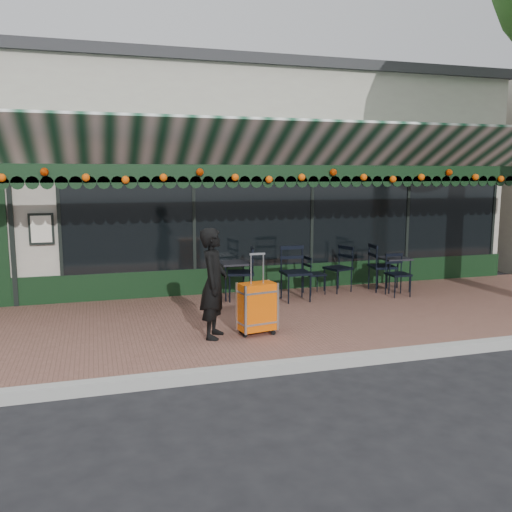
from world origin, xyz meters
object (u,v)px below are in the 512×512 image
object	(u,v)px
chair_a_left	(338,269)
chair_a_right	(382,267)
cafe_table_b	(235,266)
chair_b_left	(241,273)
chair_b_right	(314,275)
suitcase	(257,308)
cafe_table_a	(394,261)
chair_b_front	(296,273)
woman	(214,283)
chair_a_front	(398,275)

from	to	relation	value
chair_a_left	chair_a_right	world-z (taller)	chair_a_right
chair_a_left	cafe_table_b	bearing A→B (deg)	-107.93
chair_b_left	chair_b_right	bearing A→B (deg)	106.69
suitcase	chair_a_right	world-z (taller)	suitcase
cafe_table_a	chair_b_left	size ratio (longest dim) A/B	0.67
suitcase	chair_b_right	bearing A→B (deg)	40.23
chair_a_right	chair_b_front	world-z (taller)	chair_b_front
woman	chair_a_left	bearing A→B (deg)	-29.00
cafe_table_b	suitcase	bearing A→B (deg)	-96.62
suitcase	chair_b_left	world-z (taller)	suitcase
woman	cafe_table_b	size ratio (longest dim) A/B	2.29
suitcase	chair_a_front	bearing A→B (deg)	15.76
chair_a_left	chair_a_right	bearing A→B (deg)	59.58
suitcase	cafe_table_a	bearing A→B (deg)	20.28
chair_a_left	chair_b_left	size ratio (longest dim) A/B	0.92
suitcase	chair_a_right	distance (m)	3.87
chair_a_left	chair_a_front	xyz separation A→B (m)	(0.93, -0.68, -0.05)
cafe_table_a	chair_b_right	distance (m)	1.65
chair_b_left	chair_b_right	xyz separation A→B (m)	(1.50, 0.09, -0.12)
cafe_table_b	chair_a_front	bearing A→B (deg)	-13.14
cafe_table_a	cafe_table_b	world-z (taller)	cafe_table_b
chair_a_right	chair_b_right	size ratio (longest dim) A/B	1.26
chair_b_right	chair_a_right	bearing A→B (deg)	-101.98
suitcase	cafe_table_b	bearing A→B (deg)	72.70
chair_a_left	chair_b_left	world-z (taller)	chair_b_left
chair_a_right	chair_a_front	size ratio (longest dim) A/B	1.18
woman	chair_a_front	size ratio (longest dim) A/B	1.92
chair_a_right	chair_b_left	distance (m)	2.89
chair_a_front	chair_b_front	xyz separation A→B (m)	(-2.01, 0.20, 0.10)
woman	chair_a_left	size ratio (longest dim) A/B	1.71
suitcase	cafe_table_a	distance (m)	4.04
woman	chair_a_front	xyz separation A→B (m)	(3.92, 1.60, -0.37)
cafe_table_b	chair_a_front	world-z (taller)	chair_a_front
woman	cafe_table_b	bearing A→B (deg)	2.36
chair_a_right	chair_b_right	bearing A→B (deg)	91.12
cafe_table_a	chair_a_front	world-z (taller)	chair_a_front
chair_a_left	chair_b_front	bearing A→B (deg)	-83.02
suitcase	chair_a_right	size ratio (longest dim) A/B	1.23
woman	chair_b_left	bearing A→B (deg)	-0.67
chair_a_left	chair_a_front	size ratio (longest dim) A/B	1.13
suitcase	chair_a_left	world-z (taller)	suitcase
chair_a_front	chair_b_front	bearing A→B (deg)	174.26
chair_b_left	chair_a_right	bearing A→B (deg)	102.33
cafe_table_a	chair_b_left	xyz separation A→B (m)	(-3.12, 0.10, -0.10)
suitcase	chair_a_right	bearing A→B (deg)	22.64
chair_a_front	chair_b_front	distance (m)	2.02
chair_a_left	chair_b_right	distance (m)	0.54
woman	cafe_table_a	bearing A→B (deg)	-39.89
chair_a_right	chair_b_front	bearing A→B (deg)	105.14
chair_a_left	chair_b_front	xyz separation A→B (m)	(-1.08, -0.49, 0.05)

